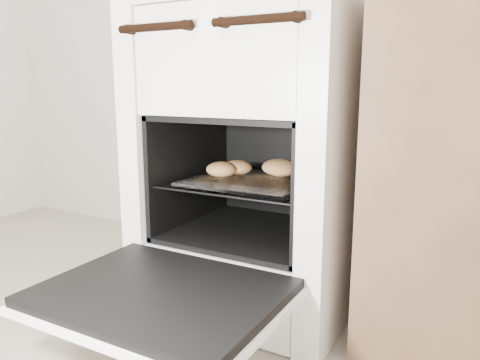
% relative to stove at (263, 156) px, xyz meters
% --- Properties ---
extents(stove, '(0.63, 0.70, 0.97)m').
position_rel_stove_xyz_m(stove, '(0.00, 0.00, 0.00)').
color(stove, white).
rests_on(stove, ground).
extents(oven_door, '(0.57, 0.44, 0.04)m').
position_rel_stove_xyz_m(oven_door, '(0.00, -0.53, -0.26)').
color(oven_door, black).
rests_on(oven_door, stove).
extents(oven_rack, '(0.46, 0.44, 0.01)m').
position_rel_stove_xyz_m(oven_rack, '(0.00, -0.07, -0.07)').
color(oven_rack, black).
rests_on(oven_rack, stove).
extents(foil_sheet, '(0.36, 0.32, 0.01)m').
position_rel_stove_xyz_m(foil_sheet, '(0.00, -0.09, -0.07)').
color(foil_sheet, white).
rests_on(foil_sheet, oven_rack).
extents(baked_rolls, '(0.29, 0.24, 0.05)m').
position_rel_stove_xyz_m(baked_rolls, '(-0.01, -0.02, -0.04)').
color(baked_rolls, '#E49D5B').
rests_on(baked_rolls, foil_sheet).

